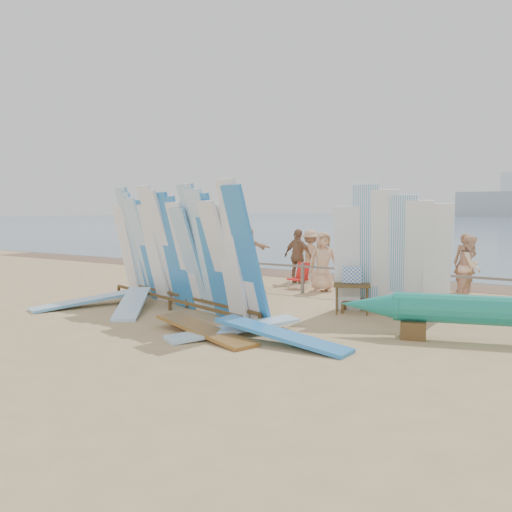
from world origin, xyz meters
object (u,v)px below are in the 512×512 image
Objects in this scene: main_surfboard_rack at (178,253)px; beach_chair_left at (298,281)px; flat_board_e at (86,307)px; beachgoer_6 at (323,261)px; beachgoer_7 at (465,263)px; flat_board_b at (234,335)px; beachgoer_extra_1 at (212,249)px; beachgoer_2 at (212,255)px; flat_board_d at (282,345)px; beachgoer_1 at (248,252)px; beachgoer_8 at (470,267)px; vendor_table at (352,298)px; beach_chair_right at (373,287)px; flat_board_c at (204,336)px; beachgoer_4 at (298,256)px; stroller at (416,281)px; flat_board_a at (132,311)px; beachgoer_3 at (310,255)px; outrigger_canoe at (509,314)px.

main_surfboard_rack is 7.52× the size of beach_chair_left.
beachgoer_6 reaches higher than flat_board_e.
flat_board_b is at bearing -105.37° from beachgoer_7.
beachgoer_extra_1 reaches higher than flat_board_e.
main_surfboard_rack is 3.53× the size of beachgoer_2.
flat_board_b is at bearing 84.85° from flat_board_d.
flat_board_e is 1.49× the size of beachgoer_1.
main_surfboard_rack reaches higher than beachgoer_8.
vendor_table is 1.21× the size of beach_chair_right.
flat_board_c is at bearing 164.56° from beachgoer_8.
beachgoer_6 is (6.12, -2.53, 0.04)m from beachgoer_extra_1.
beachgoer_4 is at bearing 105.67° from main_surfboard_rack.
flat_board_c is 1.49× the size of beachgoer_1.
beachgoer_1 is 1.05× the size of beachgoer_2.
beachgoer_extra_1 is at bearing 90.55° from beachgoer_8.
vendor_table is 0.66× the size of beachgoer_extra_1.
vendor_table reaches higher than flat_board_b.
flat_board_d is 1.49× the size of beachgoer_4.
beachgoer_4 is 3.06m from beachgoer_2.
stroller is 0.68× the size of beachgoer_2.
main_surfboard_rack is at bearing 46.99° from flat_board_e.
beachgoer_4 reaches higher than beachgoer_8.
beach_chair_right is 0.52× the size of beachgoer_4.
flat_board_e is at bearing 32.09° from beachgoer_2.
flat_board_d is 6.16m from flat_board_e.
beachgoer_2 is at bearing -118.60° from beachgoer_1.
flat_board_a is at bearing 86.81° from flat_board_c.
beachgoer_2 is 0.98× the size of beachgoer_3.
beachgoer_7 is (2.60, 8.29, 0.88)m from flat_board_b.
beachgoer_7 is (6.15, 7.54, 0.88)m from flat_board_a.
beach_chair_left reaches higher than flat_board_b.
vendor_table is at bearing 71.19° from beachgoer_extra_1.
flat_board_c is at bearing -57.70° from beach_chair_left.
stroller reaches higher than flat_board_b.
beachgoer_8 is at bearing 41.60° from vendor_table.
beachgoer_8 is (2.96, 7.24, 0.88)m from flat_board_b.
flat_board_e is 8.50m from beachgoer_extra_1.
outrigger_canoe is at bearing -40.48° from vendor_table.
flat_board_a is 1.00× the size of flat_board_c.
stroller reaches higher than vendor_table.
flat_board_e is at bearing 152.94° from flat_board_a.
vendor_table is 0.62× the size of beachgoer_4.
beachgoer_extra_1 is at bearing 45.63° from flat_board_d.
main_surfboard_rack is 3.39× the size of beachgoer_6.
vendor_table is at bearing 91.87° from beachgoer_2.
beachgoer_6 is (-2.12, 2.83, 0.53)m from vendor_table.
beachgoer_6 reaches higher than beachgoer_2.
stroller is at bearing 117.17° from beachgoer_2.
beach_chair_right is 0.52× the size of beachgoer_1.
beachgoer_4 is at bearing 92.12° from flat_board_e.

